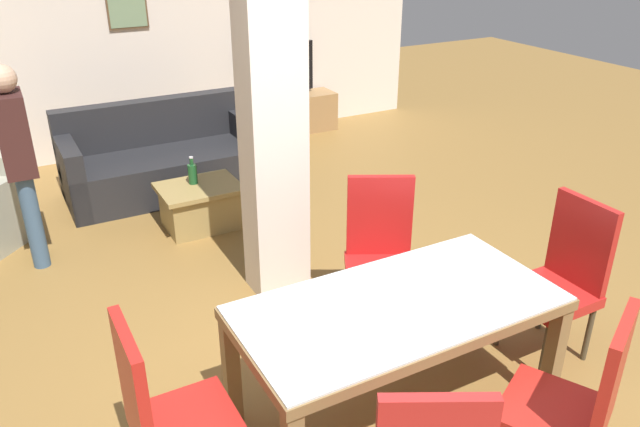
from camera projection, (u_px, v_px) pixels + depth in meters
name	position (u px, v px, depth m)	size (l,w,h in m)	color
ground_plane	(392.00, 412.00, 3.55)	(18.00, 18.00, 0.00)	olive
back_wall	(139.00, 34.00, 7.03)	(7.20, 0.09, 2.70)	beige
divider_pillar	(272.00, 114.00, 4.20)	(0.41, 0.30, 2.70)	beige
dining_table	(397.00, 326.00, 3.29)	(1.71, 0.85, 0.75)	brown
dining_chair_head_left	(166.00, 414.00, 2.77)	(0.46, 0.46, 1.04)	#AE1E18
dining_chair_near_right	(576.00, 401.00, 2.85)	(0.62, 0.62, 1.04)	#AD211A
dining_chair_head_right	(562.00, 275.00, 3.85)	(0.46, 0.46, 1.04)	#AB1D1B
dining_chair_far_right	(380.00, 250.00, 4.13)	(0.62, 0.62, 1.04)	#B11918
sofa	(163.00, 162.00, 6.32)	(1.93, 0.88, 0.88)	black
coffee_table	(201.00, 206.00, 5.59)	(0.71, 0.55, 0.40)	olive
bottle	(193.00, 173.00, 5.52)	(0.08, 0.08, 0.25)	#194C23
tv_stand	(288.00, 115.00, 8.03)	(1.26, 0.40, 0.49)	#997043
tv_screen	(287.00, 71.00, 7.79)	(0.82, 0.28, 0.65)	black
standing_person	(18.00, 155.00, 4.72)	(0.23, 0.38, 1.61)	#3A546F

